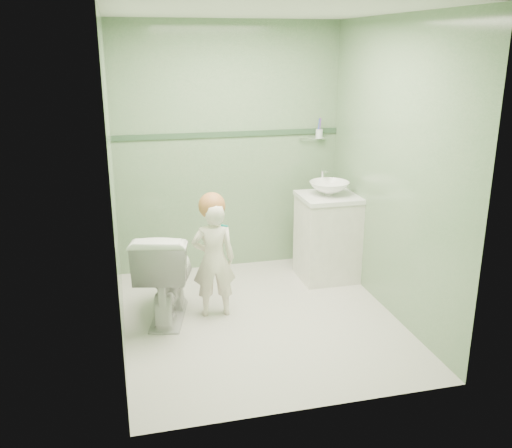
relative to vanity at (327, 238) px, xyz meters
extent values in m
plane|color=beige|center=(-0.84, -0.70, -0.40)|extent=(2.50, 2.50, 0.00)
cube|color=gray|center=(-0.84, 0.55, 0.80)|extent=(2.20, 0.04, 2.40)
cube|color=gray|center=(-0.84, -1.95, 0.80)|extent=(2.20, 0.04, 2.40)
cube|color=gray|center=(-1.94, -0.70, 0.80)|extent=(0.04, 2.50, 2.40)
cube|color=gray|center=(0.26, -0.70, 0.80)|extent=(0.04, 2.50, 2.40)
plane|color=white|center=(-0.84, -0.70, 2.00)|extent=(2.50, 2.50, 0.00)
cube|color=#324F35|center=(-0.84, 0.54, 0.95)|extent=(2.20, 0.02, 0.05)
cube|color=silver|center=(0.00, 0.00, 0.00)|extent=(0.52, 0.50, 0.80)
cube|color=white|center=(0.00, 0.00, 0.41)|extent=(0.54, 0.52, 0.04)
imported|color=white|center=(0.00, 0.00, 0.49)|extent=(0.37, 0.37, 0.13)
cylinder|color=silver|center=(0.00, 0.20, 0.55)|extent=(0.03, 0.03, 0.18)
cylinder|color=silver|center=(0.00, 0.15, 0.63)|extent=(0.02, 0.12, 0.02)
cylinder|color=silver|center=(0.00, 0.50, 0.88)|extent=(0.26, 0.02, 0.02)
cylinder|color=silver|center=(0.06, 0.48, 0.93)|extent=(0.07, 0.07, 0.09)
cylinder|color=red|center=(0.07, 0.48, 1.00)|extent=(0.01, 0.01, 0.17)
cylinder|color=#6B40A7|center=(0.06, 0.47, 1.00)|extent=(0.01, 0.01, 0.17)
cylinder|color=blue|center=(0.05, 0.47, 1.00)|extent=(0.01, 0.01, 0.17)
imported|color=white|center=(-1.58, -0.47, -0.01)|extent=(0.61, 0.85, 0.78)
imported|color=white|center=(-1.19, -0.52, 0.09)|extent=(0.37, 0.26, 0.98)
sphere|color=#AA6A37|center=(-1.19, -0.49, 0.54)|extent=(0.22, 0.22, 0.22)
cylinder|color=#058B87|center=(-1.12, -0.65, 0.42)|extent=(0.08, 0.13, 0.06)
cube|color=white|center=(-1.18, -0.60, 0.46)|extent=(0.03, 0.03, 0.02)
camera|label=1|loc=(-1.89, -4.79, 1.77)|focal=39.59mm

